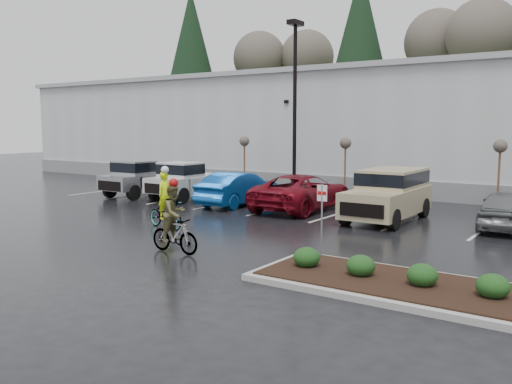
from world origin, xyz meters
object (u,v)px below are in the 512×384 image
Objects in this scene: car_blue at (238,189)px; car_grey at (506,209)px; fire_lane_sign at (322,213)px; pickup_silver at (146,178)px; cyclist_hivis at (166,209)px; cyclist_olive at (174,226)px; sapling_west at (244,144)px; pickup_white at (192,180)px; lamppost at (295,90)px; car_red at (302,192)px; sapling_mid at (345,146)px; sapling_east at (500,150)px; suv_tan at (387,195)px.

car_grey is at bearing -177.80° from car_blue.
fire_lane_sign is 8.94m from car_grey.
cyclist_hivis is at bearing -40.23° from pickup_silver.
cyclist_olive is (4.29, -9.08, 0.03)m from car_blue.
sapling_west is 0.74× the size of car_grey.
car_blue is (3.43, -0.59, -0.18)m from pickup_white.
lamppost is 14.78m from fire_lane_sign.
car_red is at bearing -55.06° from lamppost.
sapling_mid is 6.37m from car_blue.
fire_lane_sign is at bearing -69.73° from cyclist_olive.
sapling_west is 17.46m from fire_lane_sign.
cyclist_olive is at bearing 95.36° from car_red.
cyclist_olive reaches higher than pickup_silver.
lamppost is at bearing 30.06° from pickup_silver.
sapling_west is 0.62× the size of pickup_white.
sapling_east is 17.82m from pickup_silver.
lamppost is at bearing -14.04° from sapling_west.
sapling_mid reaches higher than car_grey.
fire_lane_sign is 14.43m from pickup_white.
pickup_silver is at bearing 178.85° from suv_tan.
car_grey is (15.14, -4.54, -1.99)m from sapling_west.
car_grey is (8.64, -4.54, -1.99)m from sapling_mid.
sapling_west is at bearing 89.09° from pickup_white.
sapling_west is 6.48m from car_blue.
car_blue is 11.80m from car_grey.
cyclist_hivis is (4.70, -6.90, -0.26)m from pickup_white.
car_blue is at bearing -1.32° from pickup_silver.
cyclist_olive is at bearing -51.41° from pickup_white.
sapling_mid is at bearing -89.39° from car_red.
sapling_mid is 1.45× the size of fire_lane_sign.
pickup_white is (-6.57, -4.60, -1.75)m from sapling_mid.
cyclist_olive is (-4.15, -1.48, -0.58)m from fire_lane_sign.
lamppost is 1.90× the size of car_blue.
sapling_west is 0.63× the size of suv_tan.
cyclist_olive is (-6.35, -14.28, -1.90)m from sapling_east.
sapling_west is at bearing 180.00° from sapling_east.
sapling_mid reaches higher than cyclist_olive.
lamppost is 9.34m from suv_tan.
cyclist_hivis is (-9.37, -11.50, -2.01)m from sapling_east.
pickup_silver is 6.36m from car_blue.
car_red is at bearing -35.65° from sapling_west.
car_blue is at bearing -57.13° from sapling_west.
sapling_east is 13.06m from fire_lane_sign.
fire_lane_sign is 0.42× the size of pickup_silver.
cyclist_hivis is at bearing 169.73° from fire_lane_sign.
car_red is (-5.18, 8.05, -0.59)m from fire_lane_sign.
sapling_mid is 0.63× the size of suv_tan.
lamppost is 2.88× the size of sapling_mid.
cyclist_olive is (7.65, -14.28, -1.90)m from sapling_west.
car_blue is at bearing -9.82° from pickup_white.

